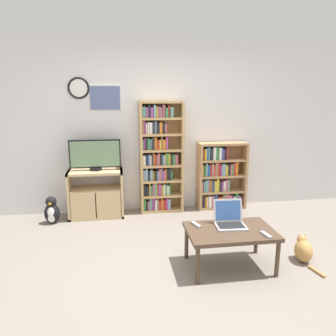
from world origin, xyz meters
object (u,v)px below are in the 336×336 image
Objects in this scene: laptop at (229,219)px; coffee_table at (230,234)px; bookshelf_short at (219,177)px; tv_stand at (96,194)px; television at (95,155)px; cat at (303,250)px; bookshelf_tall at (159,158)px; penguin_figurine at (52,211)px; remote_near_laptop at (196,225)px; remote_far_from_laptop at (266,235)px.

coffee_table is at bearing -99.10° from laptop.
bookshelf_short reaches higher than coffee_table.
television is at bearing 77.48° from tv_stand.
bookshelf_short reaches higher than cat.
bookshelf_tall reaches higher than penguin_figurine.
bookshelf_short reaches higher than laptop.
television reaches higher than bookshelf_short.
cat is at bearing -53.35° from bookshelf_tall.
cat is 3.33m from penguin_figurine.
laptop is at bearing -72.59° from bookshelf_tall.
penguin_figurine is (-2.12, 1.43, -0.31)m from laptop.
bookshelf_tall is 1.61× the size of bookshelf_short.
coffee_table is 0.16m from laptop.
cat is (2.32, -1.77, -0.81)m from television.
penguin_figurine is (-0.63, -0.22, -0.76)m from television.
remote_near_laptop is at bearing -38.04° from penguin_figurine.
remote_near_laptop is (-0.78, -1.68, -0.07)m from bookshelf_short.
tv_stand is 4.82× the size of remote_near_laptop.
bookshelf_short is at bearing 76.15° from coffee_table.
remote_far_from_laptop is at bearing -48.03° from television.
remote_far_from_laptop is at bearing -36.01° from penguin_figurine.
remote_far_from_laptop is at bearing -46.81° from remote_near_laptop.
bookshelf_short is at bearing -102.90° from remote_far_from_laptop.
television is 2.37m from coffee_table.
remote_far_from_laptop is at bearing -149.14° from cat.
cat is (0.40, -1.84, -0.38)m from bookshelf_short.
laptop is at bearing -34.00° from penguin_figurine.
remote_near_laptop is at bearing -115.03° from bookshelf_short.
penguin_figurine is at bearing -173.44° from bookshelf_short.
bookshelf_short is at bearing 47.90° from remote_near_laptop.
television is 4.46× the size of remote_near_laptop.
bookshelf_short is 2.59m from penguin_figurine.
penguin_figurine is (-2.40, 1.74, -0.26)m from remote_far_from_laptop.
bookshelf_tall is at bearing 79.25° from remote_near_laptop.
tv_stand reaches higher than cat.
laptop reaches higher than coffee_table.
remote_far_from_laptop reaches higher than coffee_table.
cat is (2.33, -1.72, -0.23)m from tv_stand.
bookshelf_tall is at bearing 4.09° from television.
penguin_figurine is (-2.55, -0.29, -0.32)m from bookshelf_short.
bookshelf_tall is at bearing -179.96° from bookshelf_short.
remote_far_from_laptop is 0.42× the size of penguin_figurine.
bookshelf_short is 2.10× the size of cat.
bookshelf_tall is 5.13× the size of laptop.
bookshelf_short is (0.97, 0.00, -0.34)m from bookshelf_tall.
tv_stand is 0.67m from penguin_figurine.
tv_stand is 2.21m from laptop.
remote_near_laptop is (-0.36, 0.05, -0.06)m from laptop.
television is at bearing 135.95° from laptop.
bookshelf_tall is at bearing 6.71° from tv_stand.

